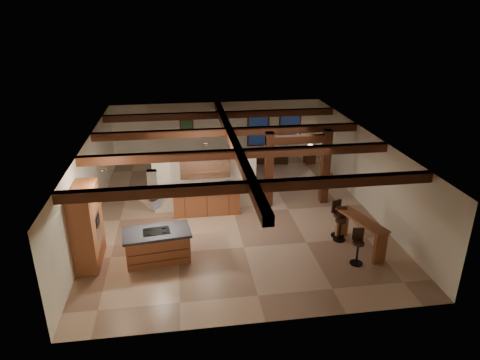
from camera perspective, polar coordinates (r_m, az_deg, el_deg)
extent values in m
plane|color=tan|center=(15.97, -0.83, -4.39)|extent=(12.00, 12.00, 0.00)
plane|color=white|center=(21.03, -2.98, 6.46)|extent=(10.00, 0.00, 10.00)
plane|color=white|center=(10.13, 3.64, -12.15)|extent=(10.00, 0.00, 10.00)
plane|color=white|center=(15.60, -19.39, -0.56)|extent=(0.00, 12.00, 12.00)
plane|color=white|center=(16.72, 16.40, 1.33)|extent=(0.00, 12.00, 12.00)
plane|color=#371F11|center=(14.90, -0.89, 5.62)|extent=(12.00, 12.00, 0.00)
cube|color=#3F220F|center=(11.22, 1.75, -0.86)|extent=(10.00, 0.25, 0.28)
cube|color=#3F220F|center=(13.71, -0.18, 3.53)|extent=(10.00, 0.25, 0.28)
cube|color=#3F220F|center=(16.18, -1.48, 6.45)|extent=(10.00, 0.25, 0.28)
cube|color=#3F220F|center=(18.77, -2.48, 8.67)|extent=(10.00, 0.25, 0.28)
cube|color=#3F220F|center=(14.94, -0.88, 5.11)|extent=(0.28, 12.00, 0.28)
cube|color=#3F220F|center=(16.06, 3.87, 1.36)|extent=(0.30, 0.30, 2.90)
cube|color=#3F220F|center=(16.64, 11.31, 1.72)|extent=(0.30, 0.30, 2.90)
cube|color=#3F220F|center=(15.95, 7.87, 5.42)|extent=(2.50, 0.28, 0.28)
cube|color=white|center=(15.89, -4.66, -0.26)|extent=(3.80, 0.18, 2.20)
cube|color=brown|center=(13.32, -19.76, -5.78)|extent=(0.64, 1.60, 2.40)
cube|color=silver|center=(13.28, -18.46, -5.93)|extent=(0.06, 0.62, 0.95)
cube|color=black|center=(13.18, -18.40, -5.15)|extent=(0.01, 0.50, 0.28)
cube|color=brown|center=(15.80, -4.49, -3.04)|extent=(2.40, 0.60, 0.86)
cube|color=black|center=(15.61, -4.54, -1.48)|extent=(2.50, 0.66, 0.08)
cube|color=brown|center=(15.45, -4.70, 2.06)|extent=(1.80, 0.34, 0.95)
cube|color=silver|center=(15.28, -4.66, 1.83)|extent=(1.74, 0.02, 0.90)
pyramid|color=silver|center=(12.63, -11.34, -3.73)|extent=(1.10, 1.10, 0.45)
cube|color=silver|center=(12.30, -11.62, -0.33)|extent=(0.26, 0.22, 0.73)
cube|color=#3F220F|center=(21.23, 2.45, 6.76)|extent=(1.10, 0.05, 1.70)
cube|color=black|center=(21.20, 2.46, 6.74)|extent=(0.95, 0.02, 1.55)
cube|color=#3F220F|center=(21.57, 6.66, 6.88)|extent=(1.10, 0.05, 1.70)
cube|color=black|center=(21.54, 6.68, 6.86)|extent=(0.95, 0.02, 1.55)
cube|color=#3F220F|center=(20.83, -7.12, 6.88)|extent=(0.65, 0.04, 0.85)
cube|color=#255838|center=(20.81, -7.12, 6.86)|extent=(0.55, 0.01, 0.75)
cylinder|color=silver|center=(12.17, -11.39, 1.14)|extent=(0.16, 0.16, 0.03)
cylinder|color=silver|center=(14.34, -4.61, 4.76)|extent=(0.16, 0.16, 0.03)
cylinder|color=silver|center=(12.62, -17.68, 1.27)|extent=(0.16, 0.16, 0.03)
cube|color=brown|center=(13.23, -10.92, -8.73)|extent=(1.95, 1.14, 0.89)
cube|color=black|center=(12.99, -11.08, -6.90)|extent=(2.09, 1.28, 0.08)
cube|color=black|center=(12.97, -11.09, -6.72)|extent=(0.83, 0.60, 0.02)
imported|color=#402110|center=(17.82, -3.23, -0.31)|extent=(2.19, 1.75, 0.68)
imported|color=black|center=(21.07, 3.57, 3.21)|extent=(2.16, 1.12, 0.60)
imported|color=silver|center=(15.61, -1.26, -0.73)|extent=(0.50, 0.37, 0.26)
cube|color=brown|center=(13.81, 15.94, -5.14)|extent=(1.06, 2.04, 0.06)
cube|color=brown|center=(13.49, 18.17, -8.60)|extent=(0.45, 0.23, 0.99)
cube|color=brown|center=(14.63, 13.47, -5.52)|extent=(0.45, 0.23, 0.99)
cube|color=#3F220F|center=(21.18, 9.26, 3.02)|extent=(0.53, 0.53, 0.58)
cylinder|color=black|center=(21.06, 9.32, 3.98)|extent=(0.06, 0.06, 0.17)
cone|color=#F1CD91|center=(21.01, 9.35, 4.42)|extent=(0.30, 0.30, 0.19)
cylinder|color=black|center=(13.13, 15.52, -8.13)|extent=(0.35, 0.35, 0.07)
cube|color=black|center=(13.16, 15.47, -6.93)|extent=(0.33, 0.10, 0.39)
cylinder|color=black|center=(13.31, 15.37, -9.43)|extent=(0.06, 0.06, 0.68)
cylinder|color=black|center=(13.48, 15.22, -10.63)|extent=(0.39, 0.39, 0.03)
cylinder|color=black|center=(14.45, 13.11, -4.58)|extent=(0.39, 0.39, 0.08)
cube|color=black|center=(14.46, 12.72, -3.41)|extent=(0.36, 0.17, 0.44)
cylinder|color=black|center=(14.63, 12.98, -5.95)|extent=(0.07, 0.07, 0.76)
cylinder|color=black|center=(14.80, 12.86, -7.21)|extent=(0.44, 0.44, 0.03)
cylinder|color=black|center=(14.25, 13.31, -5.29)|extent=(0.36, 0.36, 0.07)
cube|color=black|center=(14.30, 13.38, -4.17)|extent=(0.33, 0.15, 0.40)
cylinder|color=black|center=(14.41, 13.18, -6.56)|extent=(0.06, 0.06, 0.70)
cylinder|color=black|center=(14.58, 13.07, -7.73)|extent=(0.40, 0.40, 0.03)
cube|color=#3F220F|center=(16.96, -5.13, -1.06)|extent=(0.50, 0.50, 0.06)
cube|color=#3F220F|center=(17.01, -5.31, 0.43)|extent=(0.45, 0.11, 0.79)
cylinder|color=#3F220F|center=(16.87, -5.58, -2.15)|extent=(0.05, 0.05, 0.44)
cylinder|color=#3F220F|center=(16.93, -4.38, -2.02)|extent=(0.05, 0.05, 0.44)
cylinder|color=#3F220F|center=(17.20, -5.80, -1.67)|extent=(0.05, 0.05, 0.44)
cylinder|color=#3F220F|center=(17.25, -4.63, -1.54)|extent=(0.05, 0.05, 0.44)
cube|color=#3F220F|center=(18.31, -6.01, 0.70)|extent=(0.50, 0.50, 0.06)
cube|color=#3F220F|center=(17.97, -5.94, 1.61)|extent=(0.45, 0.11, 0.79)
cylinder|color=#3F220F|center=(18.60, -5.54, 0.23)|extent=(0.05, 0.05, 0.44)
cylinder|color=#3F220F|center=(18.54, -6.63, 0.12)|extent=(0.05, 0.05, 0.44)
cylinder|color=#3F220F|center=(18.27, -5.33, -0.18)|extent=(0.05, 0.05, 0.44)
cylinder|color=#3F220F|center=(18.21, -6.44, -0.29)|extent=(0.05, 0.05, 0.44)
cube|color=#3F220F|center=(17.10, -2.69, -0.80)|extent=(0.50, 0.50, 0.06)
cube|color=#3F220F|center=(17.15, -2.89, 0.69)|extent=(0.45, 0.11, 0.79)
cylinder|color=#3F220F|center=(17.00, -3.13, -1.88)|extent=(0.05, 0.05, 0.44)
cylinder|color=#3F220F|center=(17.08, -1.95, -1.74)|extent=(0.05, 0.05, 0.44)
cylinder|color=#3F220F|center=(17.32, -3.39, -1.41)|extent=(0.05, 0.05, 0.44)
cylinder|color=#3F220F|center=(17.40, -2.24, -1.28)|extent=(0.05, 0.05, 0.44)
cube|color=#3F220F|center=(18.44, -3.75, 0.94)|extent=(0.50, 0.50, 0.06)
cube|color=#3F220F|center=(18.09, -3.63, 1.85)|extent=(0.45, 0.11, 0.79)
cylinder|color=#3F220F|center=(18.73, -3.31, 0.46)|extent=(0.05, 0.05, 0.44)
cylinder|color=#3F220F|center=(18.66, -4.39, 0.35)|extent=(0.05, 0.05, 0.44)
cylinder|color=#3F220F|center=(18.40, -3.07, 0.06)|extent=(0.05, 0.05, 0.44)
cylinder|color=#3F220F|center=(18.33, -4.16, -0.05)|extent=(0.05, 0.05, 0.44)
cube|color=#3F220F|center=(17.26, -0.30, -0.54)|extent=(0.50, 0.50, 0.06)
cube|color=#3F220F|center=(17.32, -0.50, 0.93)|extent=(0.45, 0.11, 0.79)
cylinder|color=#3F220F|center=(17.16, -0.72, -1.60)|extent=(0.05, 0.05, 0.44)
cylinder|color=#3F220F|center=(17.25, 0.43, -1.47)|extent=(0.05, 0.05, 0.44)
cylinder|color=#3F220F|center=(17.48, -1.03, -1.15)|extent=(0.05, 0.05, 0.44)
cylinder|color=#3F220F|center=(17.57, 0.11, -1.02)|extent=(0.05, 0.05, 0.44)
cube|color=#3F220F|center=(18.59, -1.52, 1.16)|extent=(0.50, 0.50, 0.06)
cube|color=#3F220F|center=(18.25, -1.36, 2.07)|extent=(0.45, 0.11, 0.79)
cylinder|color=#3F220F|center=(18.89, -1.12, 0.69)|extent=(0.05, 0.05, 0.44)
cylinder|color=#3F220F|center=(18.81, -2.18, 0.58)|extent=(0.05, 0.05, 0.44)
cylinder|color=#3F220F|center=(18.56, -0.84, 0.30)|extent=(0.05, 0.05, 0.44)
cylinder|color=#3F220F|center=(18.48, -1.92, 0.18)|extent=(0.05, 0.05, 0.44)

